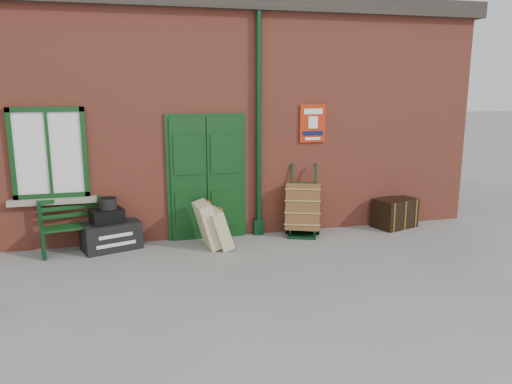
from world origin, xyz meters
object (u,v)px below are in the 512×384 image
object	(u,v)px
porter_trolley	(303,208)
bench	(87,223)
houdini_trunk	(111,236)
dark_trunk	(395,213)

from	to	relation	value
porter_trolley	bench	bearing A→B (deg)	-160.08
bench	porter_trolley	world-z (taller)	porter_trolley
porter_trolley	houdini_trunk	bearing A→B (deg)	-158.70
houdini_trunk	dark_trunk	bearing A→B (deg)	-18.28
porter_trolley	dark_trunk	world-z (taller)	porter_trolley
houdini_trunk	dark_trunk	xyz separation A→B (m)	(5.37, 0.02, 0.05)
houdini_trunk	bench	bearing A→B (deg)	147.93
dark_trunk	houdini_trunk	bearing A→B (deg)	162.06
bench	dark_trunk	distance (m)	5.75
bench	porter_trolley	size ratio (longest dim) A/B	1.20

